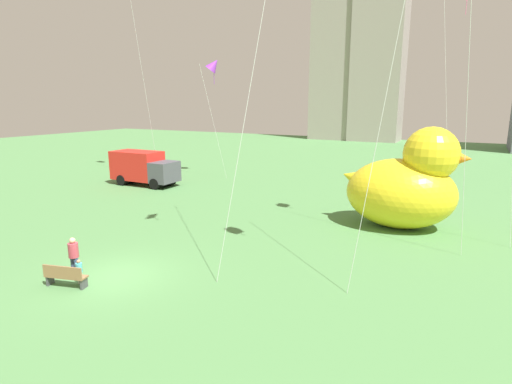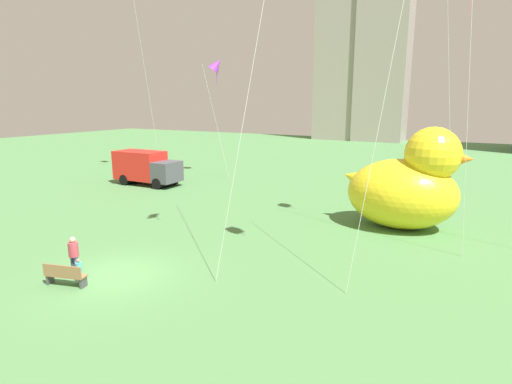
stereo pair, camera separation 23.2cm
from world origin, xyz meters
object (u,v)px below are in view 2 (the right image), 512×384
(person_adult, at_px, (74,254))
(person_child, at_px, (79,270))
(park_bench, at_px, (65,275))
(box_truck, at_px, (146,168))
(kite_purple, at_px, (217,65))
(giant_inflatable_duck, at_px, (407,186))

(person_adult, xyz_separation_m, person_child, (0.85, -0.46, -0.34))
(person_adult, height_order, person_child, person_adult)
(park_bench, bearing_deg, person_child, 61.52)
(person_child, relative_size, box_truck, 0.17)
(park_bench, relative_size, person_child, 1.70)
(person_child, height_order, kite_purple, kite_purple)
(person_child, bearing_deg, person_adult, 151.43)
(park_bench, xyz_separation_m, person_adult, (-0.60, 0.92, 0.42))
(park_bench, relative_size, box_truck, 0.29)
(person_adult, height_order, box_truck, box_truck)
(park_bench, relative_size, kite_purple, 0.16)
(giant_inflatable_duck, relative_size, box_truck, 1.17)
(box_truck, bearing_deg, giant_inflatable_duck, -6.24)
(park_bench, xyz_separation_m, kite_purple, (-8.28, 22.95, 9.72))
(person_adult, bearing_deg, person_child, -28.57)
(box_truck, bearing_deg, person_child, -54.13)
(person_child, height_order, giant_inflatable_duck, giant_inflatable_duck)
(park_bench, distance_m, person_child, 0.53)
(giant_inflatable_duck, bearing_deg, person_adult, -129.09)
(person_adult, height_order, kite_purple, kite_purple)
(giant_inflatable_duck, bearing_deg, person_child, -125.86)
(person_child, relative_size, kite_purple, 0.09)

